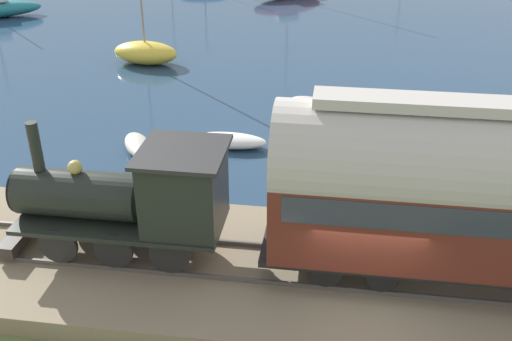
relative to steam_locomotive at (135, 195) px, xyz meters
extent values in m
plane|color=#607542|center=(-0.72, -5.68, -2.30)|extent=(200.00, 200.00, 0.00)
cube|color=#84755B|center=(0.00, -5.68, -2.04)|extent=(5.58, 56.00, 0.52)
cube|color=#4C4742|center=(-0.75, -5.68, -1.72)|extent=(0.07, 54.88, 0.12)
cube|color=#4C4742|center=(0.75, -5.68, -1.72)|extent=(0.07, 54.88, 0.12)
cylinder|color=black|center=(-0.75, -1.02, -1.16)|extent=(0.12, 1.00, 1.00)
cylinder|color=black|center=(0.75, -1.02, -1.16)|extent=(0.12, 1.00, 1.00)
cylinder|color=black|center=(-0.75, 0.41, -1.16)|extent=(0.12, 1.00, 1.00)
cylinder|color=black|center=(0.75, 0.41, -1.16)|extent=(0.12, 1.00, 1.00)
cylinder|color=black|center=(-0.75, 1.84, -1.16)|extent=(0.12, 1.00, 1.00)
cylinder|color=black|center=(0.75, 1.84, -1.16)|extent=(0.12, 1.00, 1.00)
cube|color=black|center=(0.00, 0.41, -0.75)|extent=(2.00, 5.19, 0.12)
cylinder|color=black|center=(0.00, 1.45, -0.08)|extent=(1.22, 3.11, 1.22)
cylinder|color=black|center=(0.00, 3.05, -0.08)|extent=(1.16, 0.08, 1.16)
cylinder|color=black|center=(0.00, 2.38, 1.17)|extent=(0.28, 0.28, 1.27)
sphere|color=tan|center=(0.00, 1.45, 0.67)|extent=(0.36, 0.36, 0.36)
cube|color=black|center=(0.00, -1.28, 0.27)|extent=(1.90, 1.82, 1.92)
cube|color=#282828|center=(0.00, -1.28, 1.28)|extent=(2.10, 2.06, 0.10)
cube|color=#2D2823|center=(0.00, 3.26, -1.48)|extent=(1.80, 0.44, 0.32)
cylinder|color=black|center=(-0.75, -6.11, -1.28)|extent=(0.12, 0.76, 0.76)
cylinder|color=black|center=(0.75, -6.11, -1.28)|extent=(0.12, 0.76, 0.76)
cylinder|color=black|center=(-0.75, -4.80, -1.28)|extent=(0.12, 0.76, 0.76)
cylinder|color=black|center=(0.75, -4.80, -1.28)|extent=(0.12, 0.76, 0.76)
cube|color=black|center=(0.00, -8.46, -0.97)|extent=(2.16, 10.48, 0.16)
cube|color=#5B2319|center=(0.00, -8.46, 0.27)|extent=(2.40, 10.06, 2.31)
cube|color=#2D333D|center=(0.00, -8.46, 0.67)|extent=(2.43, 9.43, 0.65)
cylinder|color=#B2ADA3|center=(0.00, -8.46, 1.42)|extent=(2.52, 10.06, 2.52)
ellipsoid|color=gold|center=(16.91, 5.18, -1.72)|extent=(2.11, 3.56, 1.15)
ellipsoid|color=#B7B2A3|center=(11.99, -3.72, -2.07)|extent=(1.53, 2.16, 0.45)
ellipsoid|color=#B7B2A3|center=(6.82, 2.32, -2.06)|extent=(2.46, 1.97, 0.46)
ellipsoid|color=silver|center=(7.70, -0.88, -2.04)|extent=(1.08, 2.90, 0.51)
ellipsoid|color=beige|center=(5.38, -5.70, -2.08)|extent=(2.61, 2.47, 0.42)
camera|label=1|loc=(-12.17, -4.77, 7.49)|focal=42.00mm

